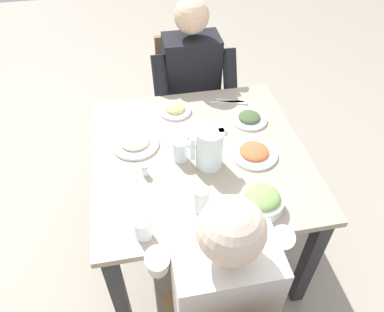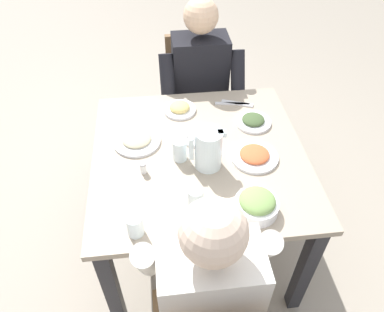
{
  "view_description": "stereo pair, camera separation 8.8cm",
  "coord_description": "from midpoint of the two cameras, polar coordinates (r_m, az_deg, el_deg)",
  "views": [
    {
      "loc": [
        0.26,
        1.21,
        1.87
      ],
      "look_at": [
        0.03,
        0.0,
        0.69
      ],
      "focal_mm": 34.39,
      "sensor_mm": 36.0,
      "label": 1
    },
    {
      "loc": [
        0.17,
        1.22,
        1.87
      ],
      "look_at": [
        0.03,
        0.0,
        0.69
      ],
      "focal_mm": 34.39,
      "sensor_mm": 36.0,
      "label": 2
    }
  ],
  "objects": [
    {
      "name": "diner_far",
      "position": [
        1.4,
        1.86,
        -18.59
      ],
      "size": [
        0.48,
        0.53,
        1.15
      ],
      "color": "silver",
      "rests_on": "ground_plane"
    },
    {
      "name": "water_glass_far_left",
      "position": [
        1.63,
        -3.38,
        0.82
      ],
      "size": [
        0.06,
        0.06,
        0.1
      ],
      "primitive_type": "cylinder",
      "color": "silver",
      "rests_on": "dining_table"
    },
    {
      "name": "chair_near",
      "position": [
        2.46,
        -1.58,
        9.46
      ],
      "size": [
        0.4,
        0.4,
        0.86
      ],
      "color": "brown",
      "rests_on": "ground_plane"
    },
    {
      "name": "knife_near",
      "position": [
        2.0,
        4.17,
        8.3
      ],
      "size": [
        0.19,
        0.05,
        0.01
      ],
      "primitive_type": "cube",
      "rotation": [
        0.0,
        0.0,
        -0.16
      ],
      "color": "silver",
      "rests_on": "dining_table"
    },
    {
      "name": "water_pitcher",
      "position": [
        1.58,
        1.12,
        1.19
      ],
      "size": [
        0.16,
        0.12,
        0.19
      ],
      "color": "silver",
      "rests_on": "dining_table"
    },
    {
      "name": "dining_table",
      "position": [
        1.77,
        -0.34,
        -1.99
      ],
      "size": [
        0.98,
        0.98,
        0.7
      ],
      "color": "gray",
      "rests_on": "ground_plane"
    },
    {
      "name": "ground_plane",
      "position": [
        2.24,
        -0.28,
        -12.74
      ],
      "size": [
        8.0,
        8.0,
        0.0
      ],
      "primitive_type": "plane",
      "color": "gray"
    },
    {
      "name": "salt_shaker",
      "position": [
        1.6,
        -8.9,
        -2.19
      ],
      "size": [
        0.03,
        0.03,
        0.05
      ],
      "color": "white",
      "rests_on": "dining_table"
    },
    {
      "name": "plate_rice_curry",
      "position": [
        1.7,
        8.15,
        0.54
      ],
      "size": [
        0.22,
        0.22,
        0.04
      ],
      "color": "white",
      "rests_on": "dining_table"
    },
    {
      "name": "fork_near",
      "position": [
        2.01,
        4.92,
        8.37
      ],
      "size": [
        0.17,
        0.09,
        0.01
      ],
      "primitive_type": "cube",
      "rotation": [
        0.0,
        0.0,
        -0.37
      ],
      "color": "silver",
      "rests_on": "dining_table"
    },
    {
      "name": "plate_yoghurt",
      "position": [
        1.78,
        -1.06,
        3.6
      ],
      "size": [
        0.18,
        0.18,
        0.05
      ],
      "color": "white",
      "rests_on": "dining_table"
    },
    {
      "name": "plate_dolmas",
      "position": [
        1.89,
        7.55,
        5.82
      ],
      "size": [
        0.18,
        0.18,
        0.04
      ],
      "color": "white",
      "rests_on": "dining_table"
    },
    {
      "name": "plate_fries",
      "position": [
        1.93,
        -3.95,
        7.29
      ],
      "size": [
        0.17,
        0.17,
        0.05
      ],
      "color": "white",
      "rests_on": "dining_table"
    },
    {
      "name": "diner_near",
      "position": [
        2.21,
        -0.77,
        9.64
      ],
      "size": [
        0.48,
        0.53,
        1.15
      ],
      "color": "black",
      "rests_on": "ground_plane"
    },
    {
      "name": "water_glass_far_right",
      "position": [
        1.43,
        -0.3,
        -6.82
      ],
      "size": [
        0.06,
        0.06,
        0.11
      ],
      "primitive_type": "cylinder",
      "color": "silver",
      "rests_on": "dining_table"
    },
    {
      "name": "water_glass_by_pitcher",
      "position": [
        1.38,
        -9.44,
        -11.08
      ],
      "size": [
        0.06,
        0.06,
        0.09
      ],
      "primitive_type": "cylinder",
      "color": "silver",
      "rests_on": "dining_table"
    },
    {
      "name": "plate_beans",
      "position": [
        1.76,
        -10.22,
        2.03
      ],
      "size": [
        0.23,
        0.23,
        0.04
      ],
      "color": "white",
      "rests_on": "dining_table"
    },
    {
      "name": "salad_bowl",
      "position": [
        1.47,
        9.09,
        -6.83
      ],
      "size": [
        0.17,
        0.17,
        0.09
      ],
      "color": "white",
      "rests_on": "dining_table"
    }
  ]
}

